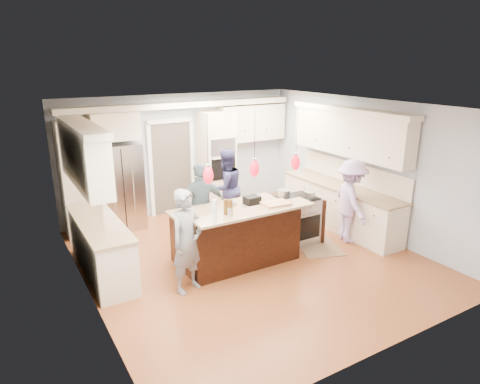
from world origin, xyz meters
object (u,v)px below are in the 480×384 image
object	(u,v)px
kitchen_island	(236,234)
person_bar_end	(187,241)
refrigerator	(119,187)
person_far_left	(226,188)
island_range	(297,220)

from	to	relation	value
kitchen_island	person_bar_end	world-z (taller)	person_bar_end
refrigerator	person_far_left	bearing A→B (deg)	-28.07
kitchen_island	person_bar_end	size ratio (longest dim) A/B	1.29
kitchen_island	island_range	world-z (taller)	kitchen_island
refrigerator	person_bar_end	bearing A→B (deg)	-87.14
island_range	person_bar_end	size ratio (longest dim) A/B	0.57
island_range	kitchen_island	bearing A→B (deg)	-176.89
kitchen_island	person_far_left	size ratio (longest dim) A/B	1.26
person_bar_end	person_far_left	xyz separation A→B (m)	(1.80, 2.05, 0.02)
kitchen_island	island_range	size ratio (longest dim) A/B	2.28
refrigerator	island_range	xyz separation A→B (m)	(2.71, -2.49, -0.44)
kitchen_island	island_range	bearing A→B (deg)	3.11
kitchen_island	person_bar_end	xyz separation A→B (m)	(-1.15, -0.52, 0.33)
kitchen_island	refrigerator	bearing A→B (deg)	116.88
person_bar_end	island_range	bearing A→B (deg)	-8.08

